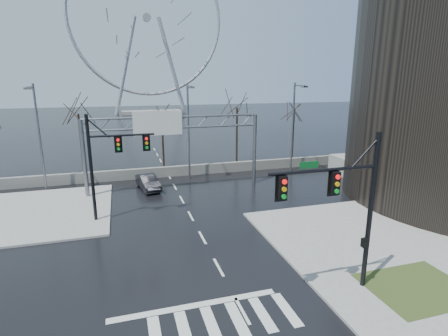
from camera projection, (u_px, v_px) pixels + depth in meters
name	position (u px, v px, depth m)	size (l,w,h in m)	color
ground	(219.00, 267.00, 19.76)	(260.00, 260.00, 0.00)	black
sidewalk_right_ext	(348.00, 231.00, 24.38)	(12.00, 10.00, 0.15)	gray
sidewalk_far	(45.00, 212.00, 27.83)	(10.00, 12.00, 0.15)	gray
grass_strip	(417.00, 287.00, 17.58)	(5.00, 4.00, 0.02)	#36411B
barrier_wall	(169.00, 171.00, 38.20)	(52.00, 0.50, 1.10)	slate
signal_mast_near	(348.00, 200.00, 16.24)	(5.52, 0.41, 8.00)	black
signal_mast_far	(107.00, 158.00, 25.26)	(4.72, 0.41, 8.00)	black
sign_gantry	(170.00, 137.00, 32.27)	(16.36, 0.40, 7.60)	slate
streetlight_left	(38.00, 130.00, 31.84)	(0.50, 2.55, 10.00)	slate
streetlight_mid	(189.00, 124.00, 35.73)	(0.50, 2.55, 10.00)	slate
streetlight_right	(294.00, 120.00, 39.07)	(0.50, 2.55, 10.00)	slate
tree_left	(79.00, 121.00, 37.61)	(3.75, 3.75, 7.50)	black
tree_center	(162.00, 124.00, 41.24)	(3.25, 3.25, 6.50)	black
tree_right	(237.00, 114.00, 42.55)	(3.90, 3.90, 7.80)	black
tree_far_right	(294.00, 118.00, 45.44)	(3.40, 3.40, 6.80)	black
ferris_wheel	(147.00, 24.00, 102.94)	(45.00, 6.00, 50.91)	gray
car	(148.00, 182.00, 33.67)	(1.51, 4.32, 1.42)	black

